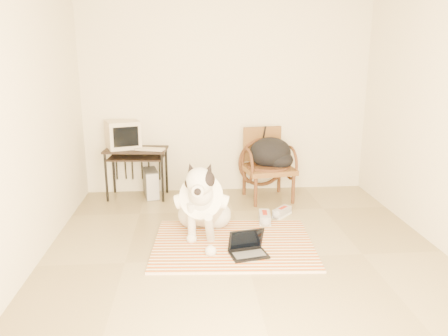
{
  "coord_description": "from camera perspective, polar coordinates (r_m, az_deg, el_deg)",
  "views": [
    {
      "loc": [
        -0.53,
        -3.87,
        1.95
      ],
      "look_at": [
        -0.16,
        0.72,
        0.73
      ],
      "focal_mm": 35.0,
      "sensor_mm": 36.0,
      "label": 1
    }
  ],
  "objects": [
    {
      "name": "backpack",
      "position": [
        5.9,
        6.3,
        1.84
      ],
      "size": [
        0.57,
        0.47,
        0.41
      ],
      "color": "black",
      "rests_on": "rattan_chair"
    },
    {
      "name": "wall_front",
      "position": [
        1.8,
        12.72,
        -5.04
      ],
      "size": [
        4.5,
        0.0,
        4.5
      ],
      "primitive_type": "plane",
      "rotation": [
        -1.57,
        0.0,
        0.0
      ],
      "color": "beige",
      "rests_on": "floor"
    },
    {
      "name": "dog",
      "position": [
        4.77,
        -2.77,
        -4.61
      ],
      "size": [
        0.61,
        1.28,
        0.91
      ],
      "color": "silver",
      "rests_on": "rug"
    },
    {
      "name": "rug",
      "position": [
        4.64,
        1.22,
        -9.87
      ],
      "size": [
        1.73,
        1.36,
        0.02
      ],
      "color": "#C4470B",
      "rests_on": "floor"
    },
    {
      "name": "laptop",
      "position": [
        4.38,
        3.11,
        -10.42
      ],
      "size": [
        0.4,
        0.33,
        0.25
      ],
      "color": "black",
      "rests_on": "rug"
    },
    {
      "name": "floor",
      "position": [
        4.36,
        2.92,
        -11.72
      ],
      "size": [
        4.5,
        4.5,
        0.0
      ],
      "primitive_type": "plane",
      "color": "#8C7D55",
      "rests_on": "ground"
    },
    {
      "name": "rattan_chair",
      "position": [
        5.97,
        5.64,
        0.52
      ],
      "size": [
        0.72,
        0.7,
        0.96
      ],
      "color": "brown",
      "rests_on": "floor"
    },
    {
      "name": "computer_desk",
      "position": [
        6.05,
        -11.4,
        1.58
      ],
      "size": [
        0.87,
        0.54,
        0.69
      ],
      "color": "black",
      "rests_on": "floor"
    },
    {
      "name": "desk_keyboard",
      "position": [
        5.91,
        -9.61,
        2.45
      ],
      "size": [
        0.4,
        0.24,
        0.02
      ],
      "primitive_type": "cube",
      "rotation": [
        0.0,
        0.0,
        -0.3
      ],
      "color": "beige",
      "rests_on": "computer_desk"
    },
    {
      "name": "pc_tower",
      "position": [
        6.14,
        -9.52,
        -1.98
      ],
      "size": [
        0.25,
        0.44,
        0.39
      ],
      "color": "#49494C",
      "rests_on": "floor"
    },
    {
      "name": "sneaker_right",
      "position": [
        5.45,
        7.59,
        -5.75
      ],
      "size": [
        0.28,
        0.29,
        0.1
      ],
      "color": "silver",
      "rests_on": "floor"
    },
    {
      "name": "wall_back",
      "position": [
        6.17,
        0.36,
        9.28
      ],
      "size": [
        4.5,
        0.0,
        4.5
      ],
      "primitive_type": "plane",
      "rotation": [
        1.57,
        0.0,
        0.0
      ],
      "color": "beige",
      "rests_on": "floor"
    },
    {
      "name": "sneaker_left",
      "position": [
        5.22,
        5.34,
        -6.53
      ],
      "size": [
        0.17,
        0.34,
        0.11
      ],
      "color": "silver",
      "rests_on": "floor"
    },
    {
      "name": "crt_monitor",
      "position": [
        6.09,
        -13.06,
        4.31
      ],
      "size": [
        0.52,
        0.51,
        0.37
      ],
      "color": "beige",
      "rests_on": "computer_desk"
    },
    {
      "name": "wall_left",
      "position": [
        4.18,
        -25.24,
        5.17
      ],
      "size": [
        0.0,
        4.5,
        4.5
      ],
      "primitive_type": "plane",
      "rotation": [
        1.57,
        0.0,
        1.57
      ],
      "color": "beige",
      "rests_on": "floor"
    }
  ]
}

